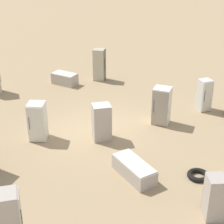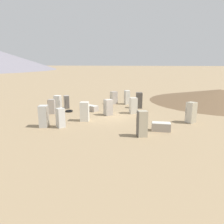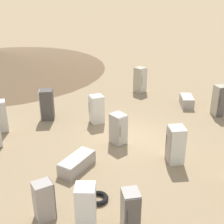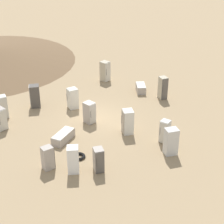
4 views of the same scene
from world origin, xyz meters
TOP-DOWN VIEW (x-y plane):
  - ground_plane at (0.00, 0.00)m, footprint 1000.00×1000.00m
  - dirt_mound at (12.61, -11.92)m, footprint 19.19×19.19m
  - discarded_fridge_1 at (0.39, 0.53)m, footprint 0.99×0.98m
  - discarded_fridge_2 at (2.39, 6.27)m, footprint 0.86×0.84m
  - discarded_fridge_3 at (0.84, 6.53)m, footprint 0.74×0.78m
  - discarded_fridge_4 at (-3.58, -5.02)m, footprint 0.87×1.52m
  - discarded_fridge_5 at (-0.66, 6.40)m, footprint 0.73×0.81m
  - discarded_fridge_6 at (-2.40, 1.93)m, footprint 0.88×0.91m
  - discarded_fridge_7 at (1.91, -1.77)m, footprint 0.99×0.98m
  - discarded_fridge_8 at (-5.33, -3.77)m, footprint 0.80×0.87m
  - discarded_fridge_10 at (1.96, 3.12)m, footprint 1.46×2.03m
  - discarded_fridge_11 at (6.97, 0.00)m, footprint 0.92×0.89m
  - discarded_fridge_13 at (-0.37, -7.39)m, footprint 1.01×1.00m
  - discarded_fridge_14 at (4.93, -1.90)m, footprint 0.91×0.87m
  - scrap_tire at (0.68, 5.10)m, footprint 0.81×0.81m

SIDE VIEW (x-z plane):
  - ground_plane at x=0.00m, z-range 0.00..0.00m
  - scrap_tire at x=0.68m, z-range 0.00..0.18m
  - discarded_fridge_10 at x=1.96m, z-range 0.00..0.61m
  - discarded_fridge_4 at x=-3.58m, z-range 0.00..0.67m
  - discarded_fridge_2 at x=2.39m, z-range 0.00..1.51m
  - discarded_fridge_5 at x=-0.66m, z-range 0.00..1.53m
  - discarded_fridge_1 at x=0.39m, z-range 0.00..1.62m
  - discarded_fridge_7 at x=1.91m, z-range 0.00..1.68m
  - dirt_mound at x=12.61m, z-range 0.00..1.68m
  - discarded_fridge_3 at x=0.84m, z-range 0.00..1.72m
  - discarded_fridge_6 at x=-2.40m, z-range 0.00..1.77m
  - discarded_fridge_11 at x=6.97m, z-range 0.00..1.79m
  - discarded_fridge_14 at x=4.93m, z-range 0.00..1.84m
  - discarded_fridge_13 at x=-0.37m, z-range 0.00..1.85m
  - discarded_fridge_8 at x=-5.33m, z-range 0.00..1.90m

